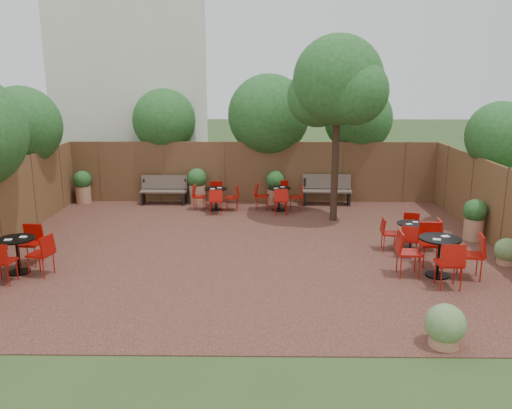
{
  "coord_description": "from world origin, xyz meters",
  "views": [
    {
      "loc": [
        0.31,
        -12.08,
        4.06
      ],
      "look_at": [
        0.15,
        0.5,
        1.0
      ],
      "focal_mm": 37.01,
      "sensor_mm": 36.0,
      "label": 1
    }
  ],
  "objects": [
    {
      "name": "planters",
      "position": [
        -0.4,
        3.82,
        0.61
      ],
      "size": [
        11.8,
        4.49,
        1.15
      ],
      "color": "#A77253",
      "rests_on": "courtyard_paving"
    },
    {
      "name": "neighbour_building",
      "position": [
        -4.5,
        8.0,
        4.0
      ],
      "size": [
        5.0,
        4.0,
        8.0
      ],
      "primitive_type": "cube",
      "color": "silver",
      "rests_on": "ground"
    },
    {
      "name": "fence_right",
      "position": [
        6.0,
        0.0,
        1.0
      ],
      "size": [
        0.08,
        10.0,
        2.0
      ],
      "primitive_type": "cube",
      "color": "#4C2B1C",
      "rests_on": "ground"
    },
    {
      "name": "fence_back",
      "position": [
        0.0,
        5.0,
        1.0
      ],
      "size": [
        12.0,
        0.08,
        2.0
      ],
      "primitive_type": "cube",
      "color": "#4C2B1C",
      "rests_on": "ground"
    },
    {
      "name": "ground",
      "position": [
        0.0,
        0.0,
        0.0
      ],
      "size": [
        80.0,
        80.0,
        0.0
      ],
      "primitive_type": "plane",
      "color": "#354F23",
      "rests_on": "ground"
    },
    {
      "name": "courtyard_paving",
      "position": [
        0.0,
        0.0,
        0.01
      ],
      "size": [
        12.0,
        10.0,
        0.02
      ],
      "primitive_type": "cube",
      "color": "#341B15",
      "rests_on": "ground"
    },
    {
      "name": "overhang_foliage",
      "position": [
        -2.33,
        2.95,
        2.72
      ],
      "size": [
        15.35,
        10.5,
        2.71
      ],
      "color": "#1B521A",
      "rests_on": "ground"
    },
    {
      "name": "park_bench_right",
      "position": [
        2.38,
        4.63,
        0.52
      ],
      "size": [
        1.57,
        0.56,
        0.96
      ],
      "rotation": [
        0.0,
        0.0,
        -0.04
      ],
      "color": "brown",
      "rests_on": "courtyard_paving"
    },
    {
      "name": "bistro_tables",
      "position": [
        0.6,
        0.44,
        0.45
      ],
      "size": [
        10.43,
        7.11,
        0.96
      ],
      "color": "black",
      "rests_on": "courtyard_paving"
    },
    {
      "name": "park_bench_left",
      "position": [
        -2.9,
        4.63,
        0.49
      ],
      "size": [
        1.49,
        0.48,
        0.92
      ],
      "rotation": [
        0.0,
        0.0,
        -0.0
      ],
      "color": "brown",
      "rests_on": "courtyard_paving"
    },
    {
      "name": "courtyard_tree",
      "position": [
        2.34,
        2.65,
        3.8
      ],
      "size": [
        2.66,
        2.56,
        5.18
      ],
      "rotation": [
        0.0,
        0.0,
        -0.22
      ],
      "color": "black",
      "rests_on": "courtyard_paving"
    },
    {
      "name": "low_shrubs",
      "position": [
        4.5,
        -3.73,
        0.33
      ],
      "size": [
        3.17,
        4.26,
        0.68
      ],
      "color": "#A77253",
      "rests_on": "courtyard_paving"
    }
  ]
}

